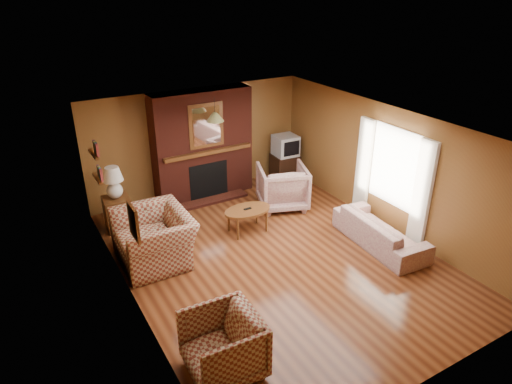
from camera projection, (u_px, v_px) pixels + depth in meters
floor at (275, 257)px, 8.11m from camera, size 6.50×6.50×0.00m
ceiling at (278, 127)px, 7.08m from camera, size 6.50×6.50×0.00m
wall_back at (198, 142)px, 10.13m from camera, size 6.50×0.00×6.50m
wall_front at (434, 307)px, 5.06m from camera, size 6.50×0.00×6.50m
wall_left at (128, 235)px, 6.46m from camera, size 0.00×6.50×6.50m
wall_right at (386, 168)px, 8.73m from camera, size 0.00×6.50×6.50m
fireplace at (203, 146)px, 9.93m from camera, size 2.20×0.82×2.40m
window_right at (392, 175)px, 8.59m from camera, size 0.10×1.85×2.00m
bookshelf at (96, 162)px, 7.77m from camera, size 0.09×0.55×0.71m
botanical_print at (134, 222)px, 6.09m from camera, size 0.05×0.40×0.50m
pendant_light at (215, 117)px, 9.05m from camera, size 0.36×0.36×0.48m
plaid_loveseat at (154, 238)px, 7.85m from camera, size 1.21×1.38×0.89m
plaid_armchair at (223, 345)px, 5.60m from camera, size 0.95×0.93×0.83m
floral_sofa at (380, 231)px, 8.38m from camera, size 0.90×2.00×0.57m
floral_armchair at (282, 187)px, 9.73m from camera, size 1.28×1.30×0.92m
coffee_table at (248, 212)px, 8.77m from camera, size 0.95×0.59×0.50m
side_table at (118, 213)px, 8.92m from camera, size 0.52×0.52×0.66m
table_lamp at (113, 181)px, 8.63m from camera, size 0.39×0.39×0.64m
tv_stand at (285, 167)px, 11.09m from camera, size 0.63×0.58×0.64m
crt_tv at (286, 145)px, 10.85m from camera, size 0.55×0.55×0.48m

